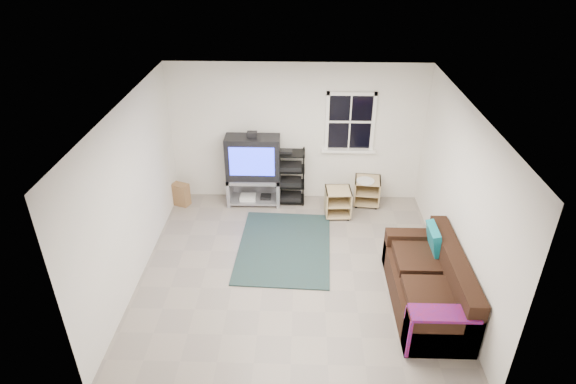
{
  "coord_description": "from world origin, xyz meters",
  "views": [
    {
      "loc": [
        0.09,
        -5.83,
        4.66
      ],
      "look_at": [
        -0.1,
        0.4,
        1.15
      ],
      "focal_mm": 30.0,
      "sensor_mm": 36.0,
      "label": 1
    }
  ],
  "objects_px": {
    "av_rack": "(290,180)",
    "side_table_right": "(367,189)",
    "sofa": "(429,286)",
    "tv_unit": "(253,165)",
    "side_table_left": "(338,201)"
  },
  "relations": [
    {
      "from": "side_table_left",
      "to": "tv_unit",
      "type": "bearing_deg",
      "value": 165.86
    },
    {
      "from": "side_table_left",
      "to": "side_table_right",
      "type": "relative_size",
      "value": 0.98
    },
    {
      "from": "tv_unit",
      "to": "av_rack",
      "type": "relative_size",
      "value": 1.36
    },
    {
      "from": "side_table_left",
      "to": "side_table_right",
      "type": "distance_m",
      "value": 0.71
    },
    {
      "from": "av_rack",
      "to": "side_table_left",
      "type": "relative_size",
      "value": 2.01
    },
    {
      "from": "tv_unit",
      "to": "side_table_right",
      "type": "xyz_separation_m",
      "value": [
        2.11,
        0.04,
        -0.49
      ]
    },
    {
      "from": "side_table_left",
      "to": "side_table_right",
      "type": "bearing_deg",
      "value": 36.68
    },
    {
      "from": "sofa",
      "to": "av_rack",
      "type": "bearing_deg",
      "value": 125.53
    },
    {
      "from": "tv_unit",
      "to": "av_rack",
      "type": "xyz_separation_m",
      "value": [
        0.68,
        0.05,
        -0.33
      ]
    },
    {
      "from": "side_table_right",
      "to": "av_rack",
      "type": "bearing_deg",
      "value": 179.32
    },
    {
      "from": "av_rack",
      "to": "sofa",
      "type": "relative_size",
      "value": 0.53
    },
    {
      "from": "av_rack",
      "to": "side_table_left",
      "type": "height_order",
      "value": "av_rack"
    },
    {
      "from": "tv_unit",
      "to": "sofa",
      "type": "xyz_separation_m",
      "value": [
        2.66,
        -2.71,
        -0.47
      ]
    },
    {
      "from": "av_rack",
      "to": "side_table_right",
      "type": "height_order",
      "value": "av_rack"
    },
    {
      "from": "side_table_right",
      "to": "sofa",
      "type": "bearing_deg",
      "value": -78.85
    }
  ]
}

